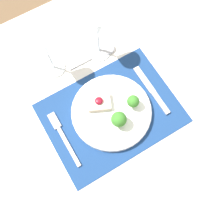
{
  "coord_description": "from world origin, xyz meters",
  "views": [
    {
      "loc": [
        -0.14,
        -0.23,
        1.58
      ],
      "look_at": [
        -0.0,
        -0.0,
        0.8
      ],
      "focal_mm": 42.0,
      "sensor_mm": 36.0,
      "label": 1
    }
  ],
  "objects": [
    {
      "name": "dinner_plate",
      "position": [
        0.0,
        -0.0,
        0.79
      ],
      "size": [
        0.26,
        0.26,
        0.07
      ],
      "color": "white",
      "rests_on": "placemat"
    },
    {
      "name": "placemat",
      "position": [
        0.0,
        0.0,
        0.78
      ],
      "size": [
        0.42,
        0.31,
        0.0
      ],
      "primitive_type": "cube",
      "color": "navy",
      "rests_on": "dining_table"
    },
    {
      "name": "fork",
      "position": [
        -0.17,
        0.02,
        0.78
      ],
      "size": [
        0.02,
        0.19,
        0.01
      ],
      "rotation": [
        0.0,
        0.0,
        0.04
      ],
      "color": "#B2B2B7",
      "rests_on": "placemat"
    },
    {
      "name": "dining_table",
      "position": [
        0.0,
        0.0,
        0.67
      ],
      "size": [
        1.25,
        1.0,
        0.78
      ],
      "color": "white",
      "rests_on": "ground_plane"
    },
    {
      "name": "wine_glass_near",
      "position": [
        0.08,
        0.22,
        0.9
      ],
      "size": [
        0.08,
        0.08,
        0.19
      ],
      "color": "white",
      "rests_on": "dining_table"
    },
    {
      "name": "knife",
      "position": [
        0.15,
        -0.01,
        0.78
      ],
      "size": [
        0.02,
        0.19,
        0.01
      ],
      "rotation": [
        0.0,
        0.0,
        -0.02
      ],
      "color": "#B2B2B7",
      "rests_on": "placemat"
    },
    {
      "name": "wine_glass_far",
      "position": [
        -0.08,
        0.24,
        0.9
      ],
      "size": [
        0.08,
        0.08,
        0.18
      ],
      "color": "white",
      "rests_on": "dining_table"
    },
    {
      "name": "ground_plane",
      "position": [
        0.0,
        0.0,
        0.0
      ],
      "size": [
        8.0,
        8.0,
        0.0
      ],
      "primitive_type": "plane",
      "color": "brown"
    },
    {
      "name": "spoon",
      "position": [
        0.09,
        0.21,
        0.78
      ],
      "size": [
        0.18,
        0.05,
        0.02
      ],
      "rotation": [
        0.0,
        0.0,
        -0.02
      ],
      "color": "#B2B2B7",
      "rests_on": "dining_table"
    }
  ]
}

